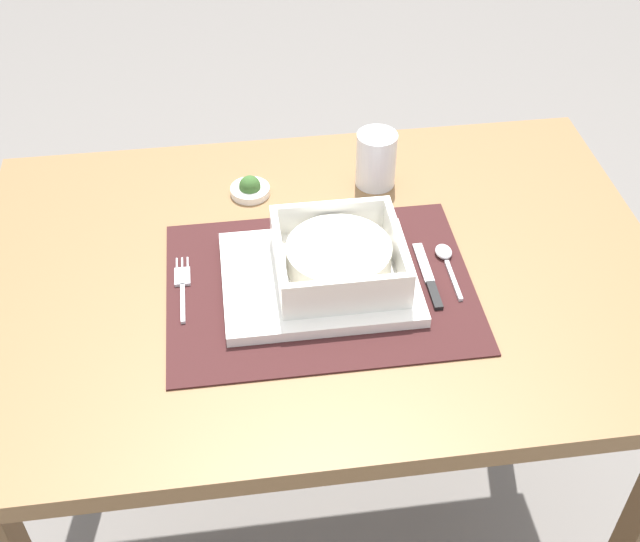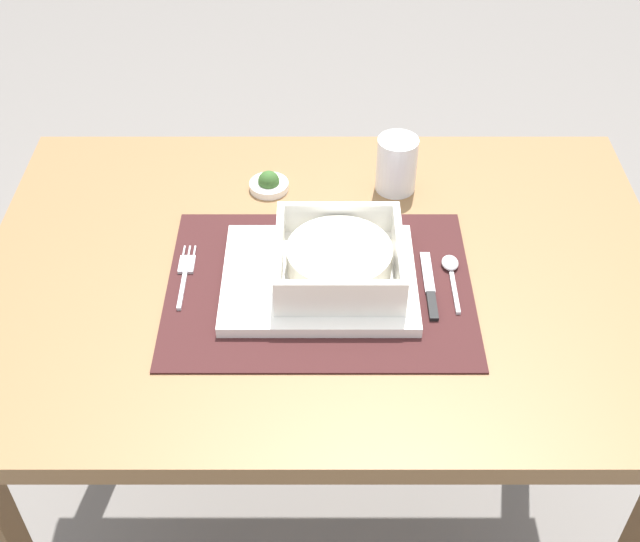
{
  "view_description": "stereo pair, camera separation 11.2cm",
  "coord_description": "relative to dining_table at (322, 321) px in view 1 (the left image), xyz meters",
  "views": [
    {
      "loc": [
        -0.12,
        -0.86,
        1.52
      ],
      "look_at": [
        -0.01,
        -0.04,
        0.77
      ],
      "focal_mm": 45.94,
      "sensor_mm": 36.0,
      "label": 1
    },
    {
      "loc": [
        -0.01,
        -0.87,
        1.52
      ],
      "look_at": [
        -0.01,
        -0.04,
        0.77
      ],
      "focal_mm": 45.94,
      "sensor_mm": 36.0,
      "label": 2
    }
  ],
  "objects": [
    {
      "name": "serving_plate",
      "position": [
        -0.01,
        -0.03,
        0.12
      ],
      "size": [
        0.27,
        0.21,
        0.02
      ],
      "primitive_type": "cube",
      "color": "white",
      "rests_on": "placemat"
    },
    {
      "name": "condiment_saucer",
      "position": [
        -0.09,
        0.19,
        0.12
      ],
      "size": [
        0.06,
        0.06,
        0.03
      ],
      "color": "white",
      "rests_on": "dining_table"
    },
    {
      "name": "placemat",
      "position": [
        -0.01,
        -0.04,
        0.11
      ],
      "size": [
        0.42,
        0.32,
        0.0
      ],
      "primitive_type": "cube",
      "color": "#381919",
      "rests_on": "dining_table"
    },
    {
      "name": "spoon",
      "position": [
        0.18,
        -0.01,
        0.12
      ],
      "size": [
        0.02,
        0.11,
        0.01
      ],
      "rotation": [
        0.0,
        0.0,
        0.04
      ],
      "color": "silver",
      "rests_on": "placemat"
    },
    {
      "name": "porridge_bowl",
      "position": [
        0.02,
        -0.03,
        0.15
      ],
      "size": [
        0.17,
        0.17,
        0.06
      ],
      "color": "white",
      "rests_on": "serving_plate"
    },
    {
      "name": "ground_plane",
      "position": [
        0.0,
        0.0,
        -0.63
      ],
      "size": [
        6.0,
        6.0,
        0.0
      ],
      "primitive_type": "plane",
      "color": "slate"
    },
    {
      "name": "fork",
      "position": [
        -0.2,
        -0.01,
        0.12
      ],
      "size": [
        0.02,
        0.13,
        0.0
      ],
      "rotation": [
        0.0,
        0.0,
        -0.04
      ],
      "color": "silver",
      "rests_on": "placemat"
    },
    {
      "name": "drinking_glass",
      "position": [
        0.11,
        0.19,
        0.15
      ],
      "size": [
        0.06,
        0.06,
        0.09
      ],
      "color": "white",
      "rests_on": "dining_table"
    },
    {
      "name": "dining_table",
      "position": [
        0.0,
        0.0,
        0.0
      ],
      "size": [
        0.99,
        0.68,
        0.74
      ],
      "color": "brown",
      "rests_on": "ground"
    },
    {
      "name": "butter_knife",
      "position": [
        0.14,
        -0.05,
        0.12
      ],
      "size": [
        0.01,
        0.14,
        0.01
      ],
      "rotation": [
        0.0,
        0.0,
        -0.07
      ],
      "color": "black",
      "rests_on": "placemat"
    }
  ]
}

